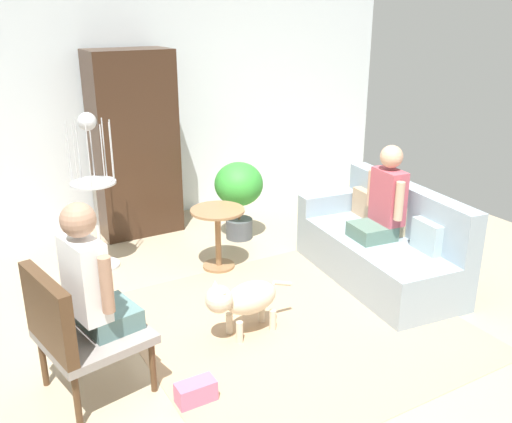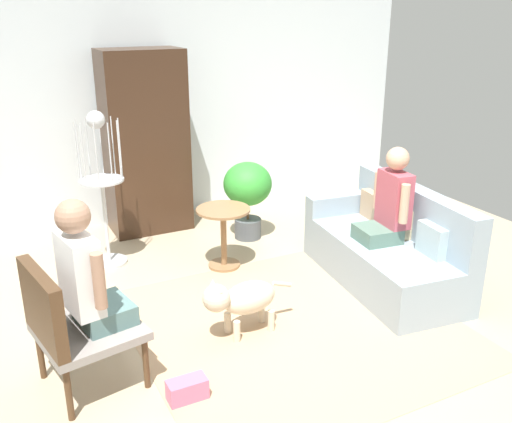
{
  "view_description": "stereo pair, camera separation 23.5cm",
  "coord_description": "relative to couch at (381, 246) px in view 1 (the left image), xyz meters",
  "views": [
    {
      "loc": [
        -2.14,
        -3.47,
        2.49
      ],
      "look_at": [
        -0.03,
        0.18,
        0.96
      ],
      "focal_mm": 39.44,
      "sensor_mm": 36.0,
      "label": 1
    },
    {
      "loc": [
        -1.93,
        -3.58,
        2.49
      ],
      "look_at": [
        -0.03,
        0.18,
        0.96
      ],
      "focal_mm": 39.44,
      "sensor_mm": 36.0,
      "label": 2
    }
  ],
  "objects": [
    {
      "name": "armoire_cabinet",
      "position": [
        -1.62,
        2.37,
        0.71
      ],
      "size": [
        0.9,
        0.56,
        2.08
      ],
      "primitive_type": "cube",
      "color": "#382316",
      "rests_on": "ground"
    },
    {
      "name": "armchair",
      "position": [
        -2.98,
        -0.37,
        0.21
      ],
      "size": [
        0.75,
        0.76,
        0.94
      ],
      "color": "#4C331E",
      "rests_on": "ground"
    },
    {
      "name": "area_rug",
      "position": [
        -1.21,
        -0.34,
        -0.32
      ],
      "size": [
        2.54,
        2.52,
        0.01
      ],
      "primitive_type": "cube",
      "color": "tan",
      "rests_on": "ground"
    },
    {
      "name": "back_wall",
      "position": [
        -1.4,
        2.78,
        1.1
      ],
      "size": [
        6.96,
        0.12,
        2.85
      ],
      "primitive_type": "cube",
      "color": "silver",
      "rests_on": "ground"
    },
    {
      "name": "ground_plane",
      "position": [
        -1.4,
        -0.24,
        -0.33
      ],
      "size": [
        7.63,
        7.63,
        0.0
      ],
      "primitive_type": "plane",
      "color": "tan"
    },
    {
      "name": "potted_plant",
      "position": [
        -0.72,
        1.56,
        0.25
      ],
      "size": [
        0.54,
        0.54,
        0.89
      ],
      "color": "#4C5156",
      "rests_on": "ground"
    },
    {
      "name": "bird_cage_stand",
      "position": [
        -2.3,
        1.58,
        0.53
      ],
      "size": [
        0.44,
        0.44,
        1.58
      ],
      "color": "silver",
      "rests_on": "ground"
    },
    {
      "name": "person_on_couch",
      "position": [
        -0.04,
        -0.03,
        0.48
      ],
      "size": [
        0.46,
        0.5,
        0.88
      ],
      "color": "#527062"
    },
    {
      "name": "handbag",
      "position": [
        -2.33,
        -0.81,
        -0.25
      ],
      "size": [
        0.27,
        0.14,
        0.15
      ],
      "primitive_type": "cube",
      "color": "#D8668C",
      "rests_on": "ground"
    },
    {
      "name": "couch",
      "position": [
        0.0,
        0.0,
        0.0
      ],
      "size": [
        1.0,
        1.85,
        0.91
      ],
      "color": "#8EA0AD",
      "rests_on": "ground"
    },
    {
      "name": "round_end_table",
      "position": [
        -1.27,
        0.97,
        0.08
      ],
      "size": [
        0.54,
        0.54,
        0.63
      ],
      "color": "olive",
      "rests_on": "ground"
    },
    {
      "name": "person_on_armchair",
      "position": [
        -2.83,
        -0.34,
        0.51
      ],
      "size": [
        0.46,
        0.53,
        0.92
      ],
      "color": "slate"
    },
    {
      "name": "dog",
      "position": [
        -1.66,
        -0.25,
        -0.01
      ],
      "size": [
        0.8,
        0.29,
        0.53
      ],
      "color": "beige",
      "rests_on": "ground"
    }
  ]
}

